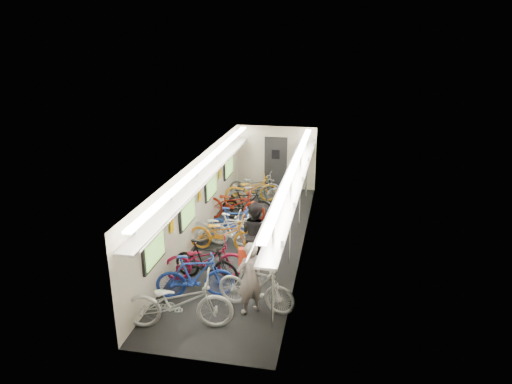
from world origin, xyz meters
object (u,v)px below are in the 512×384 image
at_px(passenger_near, 250,278).
at_px(passenger_mid, 255,234).
at_px(backpack, 245,257).
at_px(bicycle_0, 179,302).
at_px(bicycle_1, 195,276).

relative_size(passenger_near, passenger_mid, 0.96).
bearing_deg(backpack, passenger_mid, 91.99).
bearing_deg(bicycle_0, bicycle_1, -10.29).
relative_size(bicycle_1, passenger_near, 1.08).
bearing_deg(bicycle_1, passenger_near, -119.69).
xyz_separation_m(bicycle_1, backpack, (1.21, -0.29, 0.75)).
height_order(bicycle_1, backpack, backpack).
distance_m(passenger_mid, backpack, 2.17).
height_order(bicycle_1, passenger_mid, passenger_mid).
height_order(bicycle_0, backpack, backpack).
bearing_deg(passenger_mid, backpack, 129.39).
bearing_deg(bicycle_0, passenger_mid, -29.94).
height_order(passenger_mid, backpack, passenger_mid).
distance_m(bicycle_1, passenger_near, 1.38).
height_order(bicycle_1, passenger_near, passenger_near).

